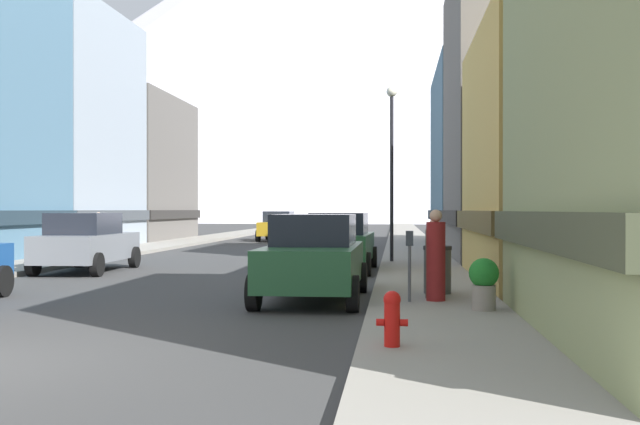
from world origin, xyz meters
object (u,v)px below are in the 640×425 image
object	(u,v)px
pedestrian_2	(436,258)
parking_meter_near	(410,256)
streetlamp_right	(392,147)
trash_bin_right	(437,269)
car_right_0	(314,257)
potted_plant_0	(484,281)
pedestrian_0	(435,262)
fire_hydrant_near	(392,317)
car_right_1	(340,242)
car_left_1	(87,242)
pedestrian_1	(99,234)
car_driving_0	(278,226)

from	to	relation	value
pedestrian_2	parking_meter_near	bearing A→B (deg)	-157.24
pedestrian_2	streetlamp_right	distance (m)	11.20
parking_meter_near	trash_bin_right	world-z (taller)	parking_meter_near
car_right_0	pedestrian_2	xyz separation A→B (m)	(2.45, -1.02, 0.05)
potted_plant_0	pedestrian_0	size ratio (longest dim) A/B	0.58
fire_hydrant_near	streetlamp_right	bearing A→B (deg)	90.37
potted_plant_0	pedestrian_0	bearing A→B (deg)	113.51
car_right_1	pedestrian_2	distance (m)	8.65
car_right_0	car_right_1	distance (m)	7.27
car_left_1	fire_hydrant_near	size ratio (longest dim) A/B	6.34
parking_meter_near	pedestrian_1	world-z (taller)	pedestrian_1
car_right_0	pedestrian_2	size ratio (longest dim) A/B	2.55
pedestrian_0	streetlamp_right	world-z (taller)	streetlamp_right
trash_bin_right	parking_meter_near	bearing A→B (deg)	-112.24
fire_hydrant_near	potted_plant_0	xyz separation A→B (m)	(1.55, 3.57, 0.12)
fire_hydrant_near	pedestrian_1	world-z (taller)	pedestrian_1
parking_meter_near	car_driving_0	bearing A→B (deg)	103.57
pedestrian_0	pedestrian_2	bearing A→B (deg)	-90.00
car_right_1	pedestrian_0	distance (m)	8.22
trash_bin_right	fire_hydrant_near	bearing A→B (deg)	-98.39
fire_hydrant_near	streetlamp_right	world-z (taller)	streetlamp_right
potted_plant_0	streetlamp_right	distance (m)	12.59
pedestrian_0	pedestrian_2	xyz separation A→B (m)	(0.00, -0.45, 0.09)
car_right_1	parking_meter_near	size ratio (longest dim) A/B	3.34
car_right_0	pedestrian_0	world-z (taller)	car_right_0
car_left_1	car_right_0	xyz separation A→B (m)	(7.60, -6.31, 0.00)
car_right_1	trash_bin_right	distance (m)	7.49
parking_meter_near	pedestrian_2	bearing A→B (deg)	22.76
car_right_0	pedestrian_1	bearing A→B (deg)	127.37
potted_plant_0	streetlamp_right	world-z (taller)	streetlamp_right
trash_bin_right	pedestrian_2	size ratio (longest dim) A/B	0.57
car_right_1	fire_hydrant_near	world-z (taller)	car_right_1
car_left_1	car_right_1	xyz separation A→B (m)	(7.60, 0.96, 0.00)
pedestrian_1	pedestrian_0	bearing A→B (deg)	-47.70
fire_hydrant_near	car_right_0	bearing A→B (deg)	105.70
car_left_1	streetlamp_right	xyz separation A→B (m)	(9.15, 3.41, 3.09)
potted_plant_0	pedestrian_0	xyz separation A→B (m)	(-0.75, 1.72, 0.21)
fire_hydrant_near	potted_plant_0	size ratio (longest dim) A/B	0.79
pedestrian_0	pedestrian_2	world-z (taller)	pedestrian_2
car_right_0	trash_bin_right	distance (m)	2.57
fire_hydrant_near	trash_bin_right	distance (m)	6.17
car_right_1	potted_plant_0	size ratio (longest dim) A/B	4.96
car_left_1	pedestrian_0	world-z (taller)	car_left_1
car_driving_0	streetlamp_right	world-z (taller)	streetlamp_right
pedestrian_0	streetlamp_right	size ratio (longest dim) A/B	0.26
parking_meter_near	car_right_0	bearing A→B (deg)	147.66
car_driving_0	streetlamp_right	xyz separation A→B (m)	(6.95, -19.49, 3.09)
trash_bin_right	streetlamp_right	size ratio (longest dim) A/B	0.17
fire_hydrant_near	pedestrian_2	world-z (taller)	pedestrian_2
pedestrian_0	trash_bin_right	bearing A→B (deg)	82.97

